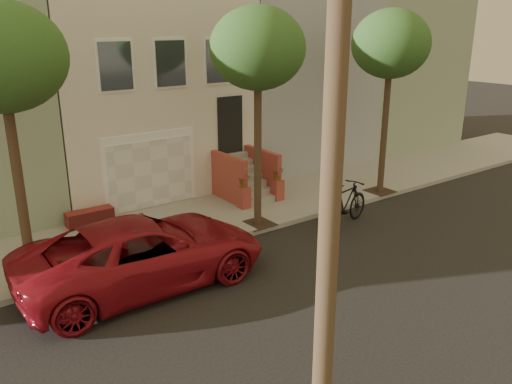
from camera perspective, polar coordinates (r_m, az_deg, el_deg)
ground at (r=12.58m, az=7.15°, el=-10.37°), size 90.00×90.00×0.00m
sidewalk at (r=16.47m, az=-5.62°, el=-2.99°), size 40.00×3.70×0.15m
house_row at (r=20.78m, az=-14.34°, el=11.08°), size 33.10×11.70×7.00m
tree_left at (r=12.09m, az=-26.20°, el=12.94°), size 2.70×2.57×6.30m
tree_mid at (r=14.74m, az=0.20°, el=15.31°), size 2.70×2.57×6.30m
tree_right at (r=18.53m, az=14.57°, el=15.30°), size 2.70×2.57×6.30m
pickup_truck at (r=12.59m, az=-12.19°, el=-6.48°), size 5.91×2.78×1.63m
motorcycle at (r=16.12m, az=9.77°, el=-1.31°), size 2.38×1.12×1.38m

